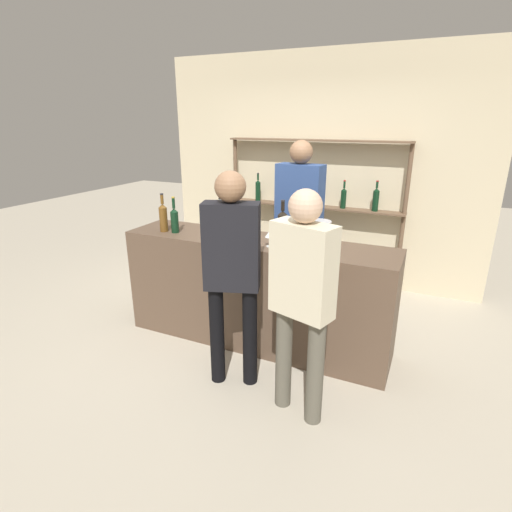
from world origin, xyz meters
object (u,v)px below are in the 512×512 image
at_px(counter_bottle_1, 163,217).
at_px(wine_glass, 270,234).
at_px(counter_bottle_4, 301,225).
at_px(customer_center, 232,264).
at_px(server_behind_counter, 299,213).
at_px(customer_right, 302,291).
at_px(counter_bottle_3, 282,225).
at_px(counter_bottle_2, 175,219).
at_px(ice_bucket, 319,233).
at_px(counter_bottle_0, 221,223).

distance_m(counter_bottle_1, wine_glass, 1.10).
relative_size(counter_bottle_4, customer_center, 0.21).
bearing_deg(server_behind_counter, counter_bottle_4, 25.06).
relative_size(wine_glass, customer_center, 0.09).
distance_m(customer_right, server_behind_counter, 1.80).
height_order(counter_bottle_3, customer_center, customer_center).
distance_m(counter_bottle_2, counter_bottle_3, 1.03).
relative_size(counter_bottle_2, ice_bucket, 1.65).
xyz_separation_m(ice_bucket, server_behind_counter, (-0.46, 0.83, -0.04)).
distance_m(counter_bottle_0, ice_bucket, 0.86).
height_order(counter_bottle_1, counter_bottle_2, counter_bottle_1).
xyz_separation_m(counter_bottle_3, customer_center, (-0.12, -0.71, -0.15)).
bearing_deg(counter_bottle_3, server_behind_counter, 99.21).
bearing_deg(counter_bottle_4, ice_bucket, -19.30).
relative_size(counter_bottle_2, customer_right, 0.21).
relative_size(counter_bottle_3, customer_center, 0.22).
distance_m(counter_bottle_0, customer_center, 0.69).
distance_m(counter_bottle_1, counter_bottle_3, 1.15).
bearing_deg(wine_glass, counter_bottle_2, 178.21).
xyz_separation_m(counter_bottle_0, ice_bucket, (0.83, 0.19, -0.04)).
bearing_deg(counter_bottle_0, wine_glass, -3.07).
relative_size(counter_bottle_0, counter_bottle_3, 1.02).
bearing_deg(counter_bottle_3, wine_glass, -100.03).
distance_m(counter_bottle_2, wine_glass, 0.98).
bearing_deg(wine_glass, counter_bottle_4, 57.94).
relative_size(counter_bottle_2, customer_center, 0.20).
relative_size(counter_bottle_2, counter_bottle_4, 0.96).
height_order(counter_bottle_2, customer_right, customer_right).
bearing_deg(counter_bottle_0, counter_bottle_2, 179.45).
distance_m(counter_bottle_4, customer_right, 1.00).
bearing_deg(counter_bottle_2, counter_bottle_0, -0.55).
bearing_deg(customer_center, counter_bottle_3, -28.39).
distance_m(wine_glass, server_behind_counter, 1.05).
height_order(wine_glass, ice_bucket, ice_bucket).
xyz_separation_m(counter_bottle_2, counter_bottle_4, (1.16, 0.25, 0.01)).
xyz_separation_m(counter_bottle_2, customer_center, (0.89, -0.55, -0.13)).
relative_size(counter_bottle_3, server_behind_counter, 0.20).
bearing_deg(counter_bottle_3, counter_bottle_0, -162.19).
xyz_separation_m(customer_center, customer_right, (0.59, -0.13, -0.05)).
bearing_deg(counter_bottle_1, counter_bottle_0, 0.32).
bearing_deg(ice_bucket, counter_bottle_4, 160.70).
bearing_deg(counter_bottle_4, wine_glass, -122.06).
height_order(counter_bottle_1, customer_center, customer_center).
bearing_deg(counter_bottle_3, customer_right, -60.95).
bearing_deg(counter_bottle_2, counter_bottle_1, -176.10).
bearing_deg(customer_center, counter_bottle_0, 17.45).
bearing_deg(counter_bottle_1, wine_glass, -1.16).
distance_m(counter_bottle_2, customer_center, 1.05).
relative_size(wine_glass, server_behind_counter, 0.08).
distance_m(ice_bucket, server_behind_counter, 0.95).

